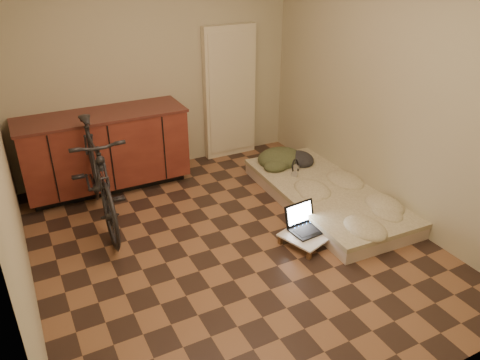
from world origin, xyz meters
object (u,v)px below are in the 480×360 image
bicycle (97,170)px  futon (326,195)px  laptop (305,224)px  lap_desk (313,231)px

bicycle → futon: size_ratio=0.83×
bicycle → futon: bicycle is taller
laptop → lap_desk: bearing=-48.7°
futon → lap_desk: 0.77m
futon → laptop: (-0.61, -0.48, 0.06)m
bicycle → laptop: size_ratio=4.92×
futon → laptop: laptop is taller
bicycle → lap_desk: size_ratio=2.47×
laptop → bicycle: bearing=138.6°
lap_desk → laptop: bearing=118.4°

